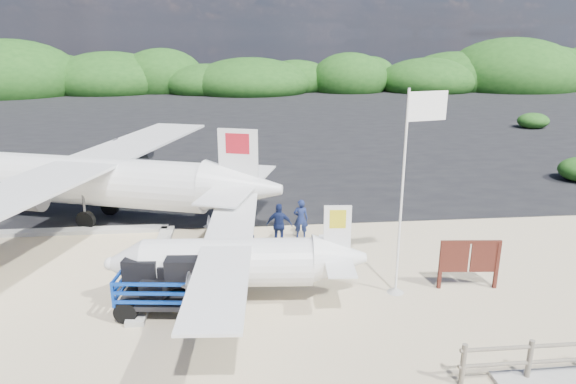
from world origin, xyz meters
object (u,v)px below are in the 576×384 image
at_px(crew_c, 279,225).
at_px(aircraft_large, 451,126).
at_px(aircraft_small, 96,128).
at_px(signboard, 466,288).
at_px(baggage_cart, 171,311).
at_px(flagpole, 395,292).
at_px(crew_b, 244,219).
at_px(crew_a, 301,219).

relative_size(crew_c, aircraft_large, 0.09).
bearing_deg(aircraft_small, signboard, 126.02).
bearing_deg(crew_c, signboard, 155.75).
relative_size(baggage_cart, flagpole, 0.49).
xyz_separation_m(crew_b, aircraft_small, (-11.56, 24.50, -0.77)).
bearing_deg(crew_a, crew_b, 3.55).
bearing_deg(flagpole, aircraft_small, 118.65).
bearing_deg(crew_a, crew_c, 47.65).
relative_size(signboard, crew_b, 1.23).
distance_m(signboard, crew_b, 8.04).
xyz_separation_m(crew_c, aircraft_small, (-12.80, 25.37, -0.80)).
bearing_deg(aircraft_large, aircraft_small, 14.45).
height_order(crew_a, crew_b, crew_b).
bearing_deg(baggage_cart, aircraft_small, 114.50).
bearing_deg(crew_b, aircraft_large, -140.26).
height_order(crew_b, aircraft_large, aircraft_large).
bearing_deg(signboard, baggage_cart, -171.41).
bearing_deg(baggage_cart, crew_b, 74.43).
bearing_deg(aircraft_large, crew_b, 70.39).
distance_m(baggage_cart, flagpole, 6.48).
distance_m(signboard, crew_c, 6.55).
relative_size(flagpole, signboard, 3.13).
distance_m(flagpole, signboard, 2.21).
xyz_separation_m(aircraft_large, aircraft_small, (-29.01, 1.72, 0.00)).
bearing_deg(aircraft_small, crew_c, 120.85).
xyz_separation_m(signboard, crew_a, (-4.48, 4.42, 0.75)).
xyz_separation_m(flagpole, signboard, (2.21, 0.06, 0.00)).
height_order(baggage_cart, signboard, signboard).
bearing_deg(crew_a, signboard, 143.26).
bearing_deg(crew_b, signboard, 132.33).
bearing_deg(crew_c, crew_a, -129.63).
bearing_deg(baggage_cart, flagpole, 11.04).
bearing_deg(flagpole, crew_c, 129.64).
distance_m(crew_a, crew_c, 1.11).
distance_m(crew_b, aircraft_large, 28.70).
height_order(crew_a, aircraft_small, crew_a).
distance_m(baggage_cart, signboard, 8.69).
bearing_deg(aircraft_large, crew_c, 73.40).
relative_size(baggage_cart, signboard, 1.52).
relative_size(crew_a, aircraft_small, 0.20).
bearing_deg(flagpole, aircraft_large, 64.47).
height_order(crew_c, aircraft_large, aircraft_large).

